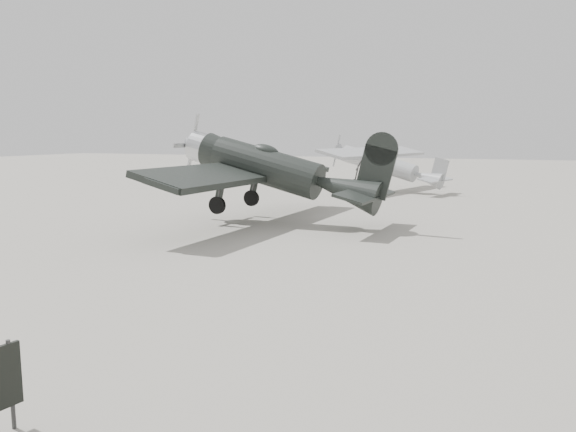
# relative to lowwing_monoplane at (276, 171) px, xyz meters

# --- Properties ---
(ground) EXTENTS (160.00, 160.00, 0.00)m
(ground) POSITION_rel_lowwing_monoplane_xyz_m (4.34, -7.38, -2.31)
(ground) COLOR gray
(ground) RESTS_ON ground
(lowwing_monoplane) EXTENTS (9.68, 13.50, 4.36)m
(lowwing_monoplane) POSITION_rel_lowwing_monoplane_xyz_m (0.00, 0.00, 0.00)
(lowwing_monoplane) COLOR black
(lowwing_monoplane) RESTS_ON ground
(highwing_monoplane) EXTENTS (8.48, 11.83, 3.35)m
(highwing_monoplane) POSITION_rel_lowwing_monoplane_xyz_m (1.17, 15.81, -0.21)
(highwing_monoplane) COLOR #949799
(highwing_monoplane) RESTS_ON ground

